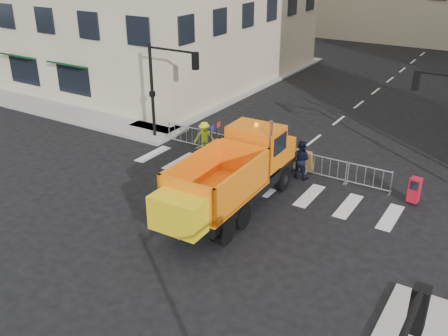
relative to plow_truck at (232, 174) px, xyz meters
The scene contains 10 objects.
ground 3.06m from the plow_truck, 94.66° to the right, with size 120.00×120.00×0.00m, color black.
sidewalk_back 6.16m from the plow_truck, 92.01° to the left, with size 64.00×5.00×0.15m, color gray.
traffic_light_left 9.64m from the plow_truck, 148.94° to the left, with size 0.18×0.18×5.40m, color black.
crowd_barriers 5.25m from the plow_truck, 100.76° to the left, with size 12.60×0.60×1.10m, color #9EA0A5, non-canonical shape.
plow_truck is the anchor object (origin of this frame).
cop_a 3.89m from the plow_truck, 100.18° to the left, with size 0.66×0.43×1.81m, color black.
cop_b 4.64m from the plow_truck, 75.77° to the left, with size 0.93×0.72×1.91m, color black.
cop_c 4.06m from the plow_truck, 93.95° to the left, with size 1.01×0.42×1.73m, color black.
worker 6.03m from the plow_truck, 134.98° to the left, with size 1.12×0.64×1.73m, color #B5D118.
newspaper_box 7.91m from the plow_truck, 35.63° to the left, with size 0.45×0.40×1.10m, color red.
Camera 1 is at (9.74, -13.31, 10.42)m, focal length 40.00 mm.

